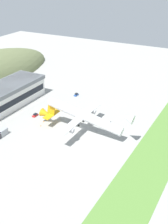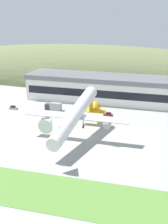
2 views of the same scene
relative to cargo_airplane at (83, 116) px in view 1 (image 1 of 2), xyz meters
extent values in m
plane|color=#9E9E99|center=(3.15, 4.03, -9.34)|extent=(373.59, 373.59, 0.00)
cube|color=#568438|center=(3.15, -38.54, -9.30)|extent=(336.23, 19.58, 0.08)
cube|color=black|center=(-4.25, 46.60, -3.53)|extent=(73.39, 0.16, 3.61)
cylinder|color=silver|center=(0.00, -1.03, 0.25)|extent=(4.65, 41.10, 12.14)
cone|color=silver|center=(0.00, -23.67, 4.51)|extent=(4.56, 5.87, 5.43)
cone|color=orange|center=(0.00, 22.06, -4.09)|extent=(4.56, 6.79, 5.60)
cube|color=orange|center=(0.00, 18.40, 0.76)|extent=(0.50, 5.66, 8.96)
cube|color=orange|center=(0.00, 18.63, -3.44)|extent=(12.10, 3.27, 0.96)
cube|color=silver|center=(0.00, 0.98, -0.94)|extent=(38.68, 3.62, 1.11)
cylinder|color=#9E9EA3|center=(-11.60, 0.45, -2.39)|extent=(2.30, 3.96, 2.93)
cylinder|color=#9E9EA3|center=(11.60, 0.45, -2.39)|extent=(2.30, 3.96, 2.93)
cylinder|color=#2D2D2D|center=(-2.56, 0.98, -3.32)|extent=(0.28, 0.28, 2.20)
cylinder|color=#2D2D2D|center=(-2.56, 0.98, -4.42)|extent=(0.45, 1.10, 1.10)
cylinder|color=#2D2D2D|center=(2.56, 0.98, -3.32)|extent=(0.28, 0.28, 2.20)
cylinder|color=#2D2D2D|center=(2.56, 0.98, -4.42)|extent=(0.45, 1.10, 1.10)
cylinder|color=#2D2D2D|center=(0.00, -15.12, -0.18)|extent=(0.22, 0.22, 1.98)
cylinder|color=#2D2D2D|center=(0.00, -15.12, -1.17)|extent=(0.30, 0.83, 0.82)
cube|color=#264C99|center=(40.48, 26.55, -8.91)|extent=(3.72, 1.74, 0.86)
cube|color=black|center=(40.67, 26.54, -8.13)|extent=(2.06, 1.45, 0.70)
cube|color=#B21E1E|center=(3.68, 32.35, -8.93)|extent=(3.87, 1.80, 0.81)
cube|color=black|center=(3.87, 32.35, -8.19)|extent=(2.13, 1.52, 0.67)
cube|color=#999EA3|center=(-21.32, 33.66, -7.64)|extent=(5.18, 2.44, 3.40)
cube|color=orange|center=(-4.52, 22.83, -9.32)|extent=(0.52, 0.52, 0.03)
cone|color=orange|center=(-4.52, 22.83, -9.03)|extent=(0.40, 0.40, 0.55)
cube|color=orange|center=(0.17, 24.16, -9.32)|extent=(0.52, 0.52, 0.03)
cone|color=orange|center=(0.17, 24.16, -9.03)|extent=(0.40, 0.40, 0.55)
camera|label=1|loc=(-121.79, -65.65, 69.07)|focal=50.00mm
camera|label=2|loc=(41.53, -118.72, 38.13)|focal=60.00mm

